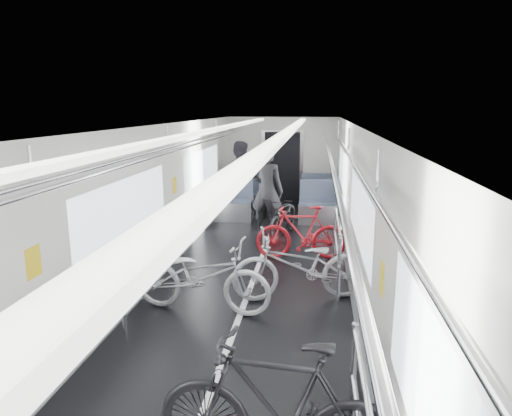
{
  "coord_description": "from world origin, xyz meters",
  "views": [
    {
      "loc": [
        0.94,
        -5.46,
        2.66
      ],
      "look_at": [
        0.0,
        1.56,
        1.09
      ],
      "focal_mm": 32.0,
      "sensor_mm": 36.0,
      "label": 1
    }
  ],
  "objects_px": {
    "bike_left_far": "(202,276)",
    "bike_aisle": "(284,216)",
    "bike_right_far": "(302,233)",
    "person_standing": "(267,191)",
    "bike_right_near": "(278,409)",
    "bike_right_mid": "(301,266)",
    "person_seated": "(239,178)"
  },
  "relations": [
    {
      "from": "bike_aisle",
      "to": "bike_right_mid",
      "type": "bearing_deg",
      "value": -68.71
    },
    {
      "from": "bike_aisle",
      "to": "person_standing",
      "type": "distance_m",
      "value": 0.63
    },
    {
      "from": "bike_aisle",
      "to": "person_standing",
      "type": "bearing_deg",
      "value": 177.44
    },
    {
      "from": "bike_right_far",
      "to": "person_seated",
      "type": "distance_m",
      "value": 3.81
    },
    {
      "from": "bike_right_far",
      "to": "person_seated",
      "type": "relative_size",
      "value": 0.88
    },
    {
      "from": "bike_right_near",
      "to": "bike_right_far",
      "type": "height_order",
      "value": "bike_right_near"
    },
    {
      "from": "person_standing",
      "to": "person_seated",
      "type": "xyz_separation_m",
      "value": [
        -0.92,
        1.94,
        -0.04
      ]
    },
    {
      "from": "bike_left_far",
      "to": "bike_right_mid",
      "type": "height_order",
      "value": "bike_right_mid"
    },
    {
      "from": "bike_right_mid",
      "to": "person_seated",
      "type": "bearing_deg",
      "value": -174.85
    },
    {
      "from": "bike_right_mid",
      "to": "bike_aisle",
      "type": "distance_m",
      "value": 3.16
    },
    {
      "from": "bike_right_far",
      "to": "person_standing",
      "type": "bearing_deg",
      "value": -157.82
    },
    {
      "from": "bike_right_far",
      "to": "person_standing",
      "type": "relative_size",
      "value": 0.85
    },
    {
      "from": "bike_left_far",
      "to": "bike_right_far",
      "type": "relative_size",
      "value": 1.16
    },
    {
      "from": "bike_right_near",
      "to": "person_standing",
      "type": "xyz_separation_m",
      "value": [
        -0.79,
        6.39,
        0.41
      ]
    },
    {
      "from": "bike_right_far",
      "to": "bike_aisle",
      "type": "xyz_separation_m",
      "value": [
        -0.41,
        1.34,
        -0.04
      ]
    },
    {
      "from": "bike_right_mid",
      "to": "person_standing",
      "type": "xyz_separation_m",
      "value": [
        -0.83,
        3.22,
        0.45
      ]
    },
    {
      "from": "bike_left_far",
      "to": "bike_aisle",
      "type": "bearing_deg",
      "value": -6.45
    },
    {
      "from": "bike_left_far",
      "to": "bike_right_mid",
      "type": "bearing_deg",
      "value": -61.35
    },
    {
      "from": "bike_left_far",
      "to": "person_standing",
      "type": "relative_size",
      "value": 0.98
    },
    {
      "from": "bike_left_far",
      "to": "bike_aisle",
      "type": "xyz_separation_m",
      "value": [
        0.81,
        3.65,
        -0.05
      ]
    },
    {
      "from": "bike_left_far",
      "to": "bike_right_near",
      "type": "distance_m",
      "value": 2.91
    },
    {
      "from": "bike_right_near",
      "to": "person_seated",
      "type": "height_order",
      "value": "person_seated"
    },
    {
      "from": "bike_right_near",
      "to": "bike_right_mid",
      "type": "xyz_separation_m",
      "value": [
        0.04,
        3.17,
        -0.04
      ]
    },
    {
      "from": "bike_right_far",
      "to": "bike_aisle",
      "type": "bearing_deg",
      "value": -169.03
    },
    {
      "from": "bike_right_near",
      "to": "bike_right_mid",
      "type": "distance_m",
      "value": 3.17
    },
    {
      "from": "bike_aisle",
      "to": "person_seated",
      "type": "xyz_separation_m",
      "value": [
        -1.29,
        2.04,
        0.47
      ]
    },
    {
      "from": "bike_left_far",
      "to": "bike_right_mid",
      "type": "relative_size",
      "value": 0.98
    },
    {
      "from": "bike_right_far",
      "to": "person_standing",
      "type": "distance_m",
      "value": 1.71
    },
    {
      "from": "bike_right_mid",
      "to": "bike_aisle",
      "type": "relative_size",
      "value": 1.13
    },
    {
      "from": "bike_right_near",
      "to": "person_standing",
      "type": "relative_size",
      "value": 0.95
    },
    {
      "from": "bike_left_far",
      "to": "person_seated",
      "type": "bearing_deg",
      "value": 10.86
    },
    {
      "from": "bike_left_far",
      "to": "bike_right_far",
      "type": "bearing_deg",
      "value": -21.89
    }
  ]
}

